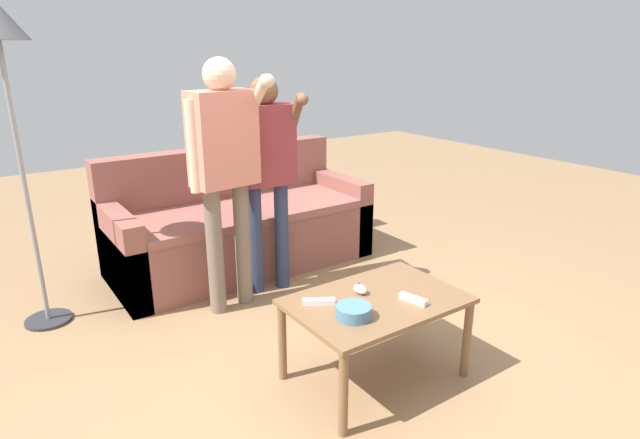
% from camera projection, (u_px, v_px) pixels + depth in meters
% --- Properties ---
extents(ground_plane, '(12.00, 12.00, 0.00)m').
position_uv_depth(ground_plane, '(332.00, 354.00, 3.02)').
color(ground_plane, '#93704C').
extents(couch, '(1.99, 0.86, 0.90)m').
position_uv_depth(couch, '(239.00, 226.00, 4.19)').
color(couch, brown).
rests_on(couch, ground).
extents(coffee_table, '(0.87, 0.59, 0.46)m').
position_uv_depth(coffee_table, '(376.00, 309.00, 2.70)').
color(coffee_table, brown).
rests_on(coffee_table, ground).
extents(snack_bowl, '(0.17, 0.17, 0.06)m').
position_uv_depth(snack_bowl, '(354.00, 312.00, 2.49)').
color(snack_bowl, teal).
rests_on(snack_bowl, coffee_table).
extents(game_remote_nunchuk, '(0.06, 0.09, 0.05)m').
position_uv_depth(game_remote_nunchuk, '(360.00, 289.00, 2.73)').
color(game_remote_nunchuk, white).
rests_on(game_remote_nunchuk, coffee_table).
extents(floor_lamp, '(0.33, 0.33, 1.92)m').
position_uv_depth(floor_lamp, '(0.00, 49.00, 2.87)').
color(floor_lamp, '#2D2D33').
rests_on(floor_lamp, ground).
extents(player_center, '(0.43, 0.40, 1.49)m').
position_uv_depth(player_center, '(267.00, 161.00, 3.55)').
color(player_center, '#2D3856').
rests_on(player_center, ground).
extents(player_left, '(0.50, 0.35, 1.62)m').
position_uv_depth(player_left, '(224.00, 158.00, 3.27)').
color(player_left, '#756656').
rests_on(player_left, ground).
extents(game_remote_wand_near, '(0.16, 0.11, 0.03)m').
position_uv_depth(game_remote_wand_near, '(319.00, 302.00, 2.61)').
color(game_remote_wand_near, white).
rests_on(game_remote_wand_near, coffee_table).
extents(game_remote_wand_far, '(0.07, 0.15, 0.03)m').
position_uv_depth(game_remote_wand_far, '(413.00, 299.00, 2.64)').
color(game_remote_wand_far, white).
rests_on(game_remote_wand_far, coffee_table).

